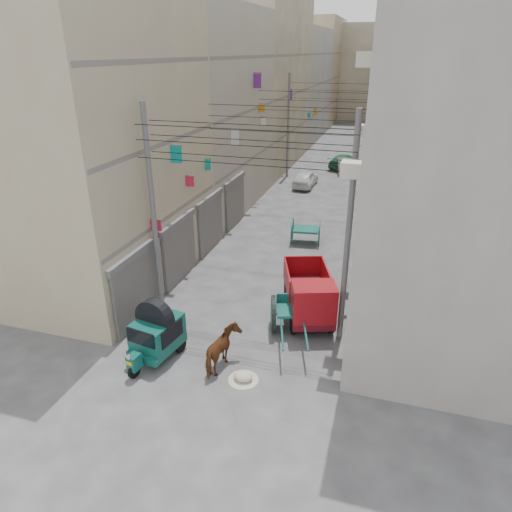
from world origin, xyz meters
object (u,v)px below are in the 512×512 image
at_px(tonga_cart, 291,313).
at_px(distant_car_grey, 344,166).
at_px(mini_truck, 310,299).
at_px(feed_sack, 243,376).
at_px(auto_rickshaw, 156,332).
at_px(distant_car_white, 305,179).
at_px(horse, 222,351).
at_px(distant_car_green, 344,161).
at_px(second_cart, 306,231).

relative_size(tonga_cart, distant_car_grey, 0.96).
relative_size(mini_truck, feed_sack, 6.35).
xyz_separation_m(auto_rickshaw, distant_car_white, (0.61, 22.46, -0.37)).
bearing_deg(feed_sack, auto_rickshaw, 174.13).
bearing_deg(mini_truck, tonga_cart, -141.90).
bearing_deg(tonga_cart, horse, -136.33).
xyz_separation_m(auto_rickshaw, distant_car_grey, (2.94, 27.78, -0.42)).
bearing_deg(distant_car_white, tonga_cart, 101.30).
xyz_separation_m(horse, distant_car_green, (0.39, 29.47, -0.11)).
relative_size(feed_sack, distant_car_grey, 0.18).
height_order(mini_truck, horse, mini_truck).
distance_m(mini_truck, horse, 4.24).
bearing_deg(distant_car_green, mini_truck, 111.68).
bearing_deg(auto_rickshaw, distant_car_green, 94.41).
height_order(auto_rickshaw, tonga_cart, auto_rickshaw).
bearing_deg(distant_car_grey, mini_truck, -98.93).
bearing_deg(distant_car_white, distant_car_grey, -112.03).
xyz_separation_m(auto_rickshaw, distant_car_green, (2.72, 29.52, -0.40)).
distance_m(second_cart, distant_car_green, 18.14).
bearing_deg(horse, distant_car_green, -86.85).
relative_size(tonga_cart, second_cart, 1.95).
distance_m(mini_truck, distant_car_white, 19.17).
relative_size(tonga_cart, feed_sack, 5.42).
bearing_deg(second_cart, tonga_cart, -90.05).
relative_size(auto_rickshaw, distant_car_grey, 0.71).
relative_size(auto_rickshaw, tonga_cart, 0.74).
bearing_deg(distant_car_grey, tonga_cart, -100.27).
height_order(tonga_cart, feed_sack, tonga_cart).
height_order(second_cart, distant_car_green, second_cart).
distance_m(tonga_cart, feed_sack, 3.35).
bearing_deg(auto_rickshaw, distant_car_grey, 93.65).
height_order(feed_sack, distant_car_grey, distant_car_grey).
height_order(tonga_cart, horse, tonga_cart).
bearing_deg(distant_car_grey, horse, -103.86).
height_order(mini_truck, feed_sack, mini_truck).
xyz_separation_m(auto_rickshaw, mini_truck, (4.49, 3.69, -0.03)).
bearing_deg(distant_car_green, distant_car_grey, 114.77).
relative_size(feed_sack, horse, 0.37).
xyz_separation_m(horse, distant_car_white, (-1.73, 22.42, -0.09)).
distance_m(horse, distant_car_green, 29.47).
bearing_deg(feed_sack, distant_car_white, 96.38).
bearing_deg(tonga_cart, distant_car_green, 76.14).
bearing_deg(second_cart, feed_sack, -96.01).
xyz_separation_m(distant_car_white, distant_car_green, (2.11, 7.05, -0.02)).
xyz_separation_m(tonga_cart, distant_car_grey, (-1.02, 24.91, -0.16)).
height_order(auto_rickshaw, feed_sack, auto_rickshaw).
bearing_deg(second_cart, horse, -100.11).
bearing_deg(distant_car_grey, distant_car_white, -126.25).
xyz_separation_m(tonga_cart, feed_sack, (-0.80, -3.20, -0.58)).
relative_size(feed_sack, distant_car_white, 0.17).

